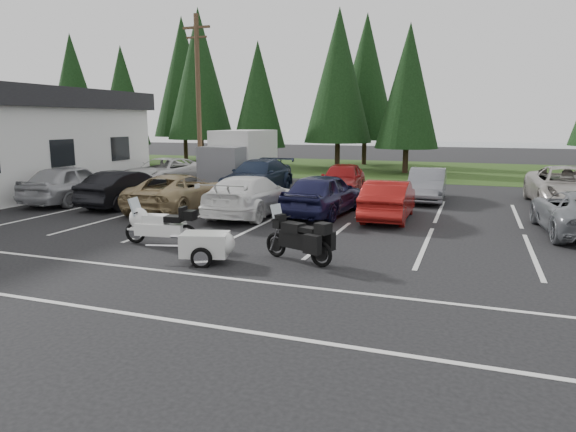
{
  "coord_description": "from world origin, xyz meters",
  "views": [
    {
      "loc": [
        4.35,
        -13.17,
        3.37
      ],
      "look_at": [
        -0.26,
        -0.5,
        0.89
      ],
      "focal_mm": 32.0,
      "sensor_mm": 36.0,
      "label": 1
    }
  ],
  "objects_px": {
    "cargo_trailer": "(205,248)",
    "car_far_3": "(427,185)",
    "utility_pole": "(198,97)",
    "adventure_motorcycle": "(298,234)",
    "car_near_3": "(250,195)",
    "car_far_4": "(569,188)",
    "car_near_5": "(389,200)",
    "box_truck": "(237,157)",
    "touring_motorcycle": "(160,221)",
    "car_near_2": "(179,192)",
    "car_near_4": "(323,194)",
    "car_near_1": "(127,188)",
    "car_near_0": "(71,183)",
    "car_far_1": "(258,176)",
    "car_far_2": "(342,179)",
    "car_far_0": "(164,172)"
  },
  "relations": [
    {
      "from": "car_near_4",
      "to": "car_far_2",
      "type": "xyz_separation_m",
      "value": [
        -0.58,
        5.21,
        -0.02
      ]
    },
    {
      "from": "car_near_5",
      "to": "car_far_2",
      "type": "bearing_deg",
      "value": -61.54
    },
    {
      "from": "box_truck",
      "to": "touring_motorcycle",
      "type": "relative_size",
      "value": 2.35
    },
    {
      "from": "adventure_motorcycle",
      "to": "utility_pole",
      "type": "bearing_deg",
      "value": 148.28
    },
    {
      "from": "car_near_3",
      "to": "touring_motorcycle",
      "type": "xyz_separation_m",
      "value": [
        -0.45,
        -5.02,
        -0.07
      ]
    },
    {
      "from": "car_near_4",
      "to": "adventure_motorcycle",
      "type": "relative_size",
      "value": 2.02
    },
    {
      "from": "touring_motorcycle",
      "to": "adventure_motorcycle",
      "type": "relative_size",
      "value": 1.05
    },
    {
      "from": "car_far_2",
      "to": "touring_motorcycle",
      "type": "distance_m",
      "value": 11.44
    },
    {
      "from": "car_near_2",
      "to": "adventure_motorcycle",
      "type": "relative_size",
      "value": 2.23
    },
    {
      "from": "car_far_0",
      "to": "utility_pole",
      "type": "bearing_deg",
      "value": 67.48
    },
    {
      "from": "car_far_4",
      "to": "utility_pole",
      "type": "bearing_deg",
      "value": 169.47
    },
    {
      "from": "car_far_4",
      "to": "car_near_5",
      "type": "bearing_deg",
      "value": -145.2
    },
    {
      "from": "utility_pole",
      "to": "car_near_1",
      "type": "bearing_deg",
      "value": -81.68
    },
    {
      "from": "box_truck",
      "to": "car_far_2",
      "type": "xyz_separation_m",
      "value": [
        6.65,
        -2.63,
        -0.69
      ]
    },
    {
      "from": "utility_pole",
      "to": "car_near_5",
      "type": "distance_m",
      "value": 14.29
    },
    {
      "from": "box_truck",
      "to": "adventure_motorcycle",
      "type": "xyz_separation_m",
      "value": [
        8.42,
        -14.19,
        -0.76
      ]
    },
    {
      "from": "car_far_0",
      "to": "cargo_trailer",
      "type": "xyz_separation_m",
      "value": [
        9.38,
        -12.45,
        -0.37
      ]
    },
    {
      "from": "car_near_0",
      "to": "car_near_5",
      "type": "relative_size",
      "value": 1.14
    },
    {
      "from": "car_near_3",
      "to": "car_far_4",
      "type": "relative_size",
      "value": 0.86
    },
    {
      "from": "box_truck",
      "to": "car_near_4",
      "type": "distance_m",
      "value": 10.68
    },
    {
      "from": "car_near_2",
      "to": "car_near_5",
      "type": "xyz_separation_m",
      "value": [
        7.95,
        0.83,
        -0.01
      ]
    },
    {
      "from": "car_near_0",
      "to": "car_far_3",
      "type": "distance_m",
      "value": 15.17
    },
    {
      "from": "utility_pole",
      "to": "car_far_3",
      "type": "height_order",
      "value": "utility_pole"
    },
    {
      "from": "box_truck",
      "to": "car_far_2",
      "type": "bearing_deg",
      "value": -21.58
    },
    {
      "from": "car_near_5",
      "to": "touring_motorcycle",
      "type": "bearing_deg",
      "value": 47.27
    },
    {
      "from": "car_near_3",
      "to": "car_far_0",
      "type": "bearing_deg",
      "value": -40.09
    },
    {
      "from": "car_near_4",
      "to": "adventure_motorcycle",
      "type": "bearing_deg",
      "value": 106.22
    },
    {
      "from": "car_far_2",
      "to": "car_far_3",
      "type": "bearing_deg",
      "value": -9.42
    },
    {
      "from": "car_near_2",
      "to": "car_far_2",
      "type": "height_order",
      "value": "car_far_2"
    },
    {
      "from": "box_truck",
      "to": "car_near_4",
      "type": "relative_size",
      "value": 1.22
    },
    {
      "from": "utility_pole",
      "to": "cargo_trailer",
      "type": "bearing_deg",
      "value": -60.13
    },
    {
      "from": "cargo_trailer",
      "to": "car_far_2",
      "type": "bearing_deg",
      "value": 72.57
    },
    {
      "from": "car_far_1",
      "to": "cargo_trailer",
      "type": "relative_size",
      "value": 3.3
    },
    {
      "from": "car_far_4",
      "to": "car_near_4",
      "type": "bearing_deg",
      "value": -153.43
    },
    {
      "from": "car_far_0",
      "to": "adventure_motorcycle",
      "type": "xyz_separation_m",
      "value": [
        11.46,
        -11.61,
        -0.06
      ]
    },
    {
      "from": "car_near_1",
      "to": "car_near_5",
      "type": "xyz_separation_m",
      "value": [
        10.42,
        0.73,
        -0.03
      ]
    },
    {
      "from": "utility_pole",
      "to": "adventure_motorcycle",
      "type": "bearing_deg",
      "value": -52.71
    },
    {
      "from": "car_far_1",
      "to": "car_far_4",
      "type": "relative_size",
      "value": 0.91
    },
    {
      "from": "car_near_4",
      "to": "car_far_0",
      "type": "relative_size",
      "value": 0.85
    },
    {
      "from": "car_near_1",
      "to": "box_truck",
      "type": "bearing_deg",
      "value": -93.03
    },
    {
      "from": "utility_pole",
      "to": "car_near_2",
      "type": "distance_m",
      "value": 9.78
    },
    {
      "from": "car_near_5",
      "to": "box_truck",
      "type": "bearing_deg",
      "value": -40.33
    },
    {
      "from": "utility_pole",
      "to": "car_far_1",
      "type": "bearing_deg",
      "value": -28.23
    },
    {
      "from": "car_near_1",
      "to": "car_near_2",
      "type": "relative_size",
      "value": 0.86
    },
    {
      "from": "utility_pole",
      "to": "car_near_4",
      "type": "xyz_separation_m",
      "value": [
        9.23,
        -7.34,
        -3.92
      ]
    },
    {
      "from": "car_near_3",
      "to": "car_far_1",
      "type": "xyz_separation_m",
      "value": [
        -2.23,
        5.88,
        0.04
      ]
    },
    {
      "from": "car_far_1",
      "to": "car_far_2",
      "type": "bearing_deg",
      "value": 4.82
    },
    {
      "from": "car_near_2",
      "to": "car_near_4",
      "type": "distance_m",
      "value": 5.65
    },
    {
      "from": "car_far_2",
      "to": "car_far_3",
      "type": "distance_m",
      "value": 3.83
    },
    {
      "from": "cargo_trailer",
      "to": "car_far_3",
      "type": "bearing_deg",
      "value": 55.16
    }
  ]
}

